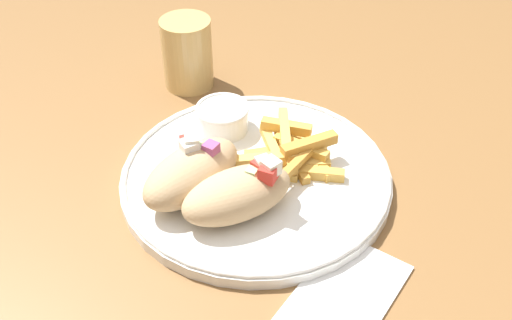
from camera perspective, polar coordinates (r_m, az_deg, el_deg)
The scene contains 8 objects.
table at distance 0.75m, azimuth -2.27°, elevation -4.68°, with size 1.42×1.42×0.71m.
napkin at distance 0.59m, azimuth 8.08°, elevation -13.06°, with size 0.17×0.12×0.00m.
plate at distance 0.69m, azimuth -0.00°, elevation -1.55°, with size 0.31×0.31×0.02m.
pita_sandwich_near at distance 0.62m, azimuth -1.70°, elevation -3.20°, with size 0.13×0.09×0.06m.
pita_sandwich_far at distance 0.65m, azimuth -6.14°, elevation -1.18°, with size 0.13×0.08×0.07m.
fries_pile at distance 0.69m, azimuth 3.46°, elevation 0.71°, with size 0.12×0.13×0.03m.
sauce_ramekin at distance 0.74m, azimuth -3.19°, elevation 4.16°, with size 0.07×0.07×0.03m.
water_glass at distance 0.84m, azimuth -6.54°, elevation 9.79°, with size 0.07×0.07×0.10m.
Camera 1 is at (-0.33, -0.41, 1.18)m, focal length 42.00 mm.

